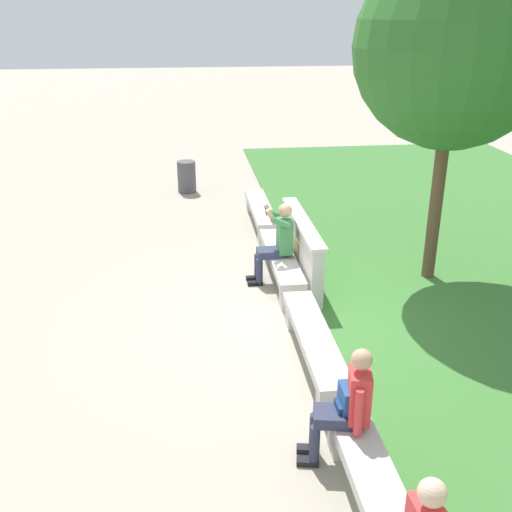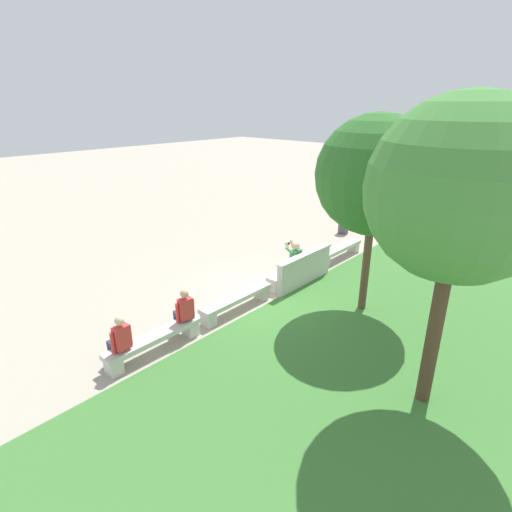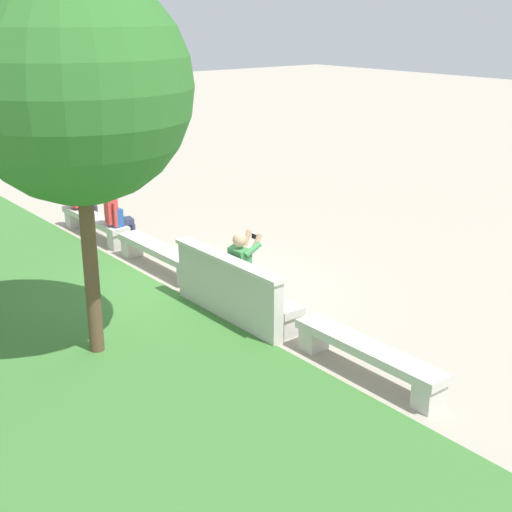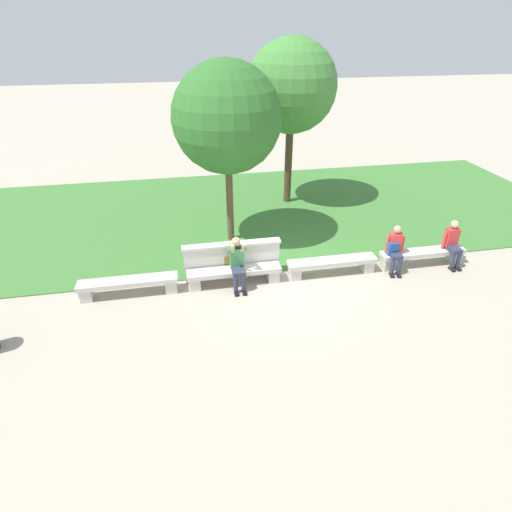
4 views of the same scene
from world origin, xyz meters
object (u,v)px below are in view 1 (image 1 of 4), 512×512
(bench_main, at_px, (261,212))
(person_photographer, at_px, (277,239))
(bench_mid, at_px, (315,343))
(bench_far, at_px, (380,503))
(tree_left_background, at_px, (455,48))
(person_distant, at_px, (347,403))
(backpack, at_px, (350,403))
(bench_near, at_px, (281,262))
(trash_bin, at_px, (187,177))

(bench_main, distance_m, person_photographer, 2.71)
(bench_mid, relative_size, bench_far, 1.00)
(person_photographer, xyz_separation_m, tree_left_background, (0.15, 2.51, 2.87))
(bench_main, distance_m, person_distant, 6.91)
(bench_mid, relative_size, person_photographer, 1.80)
(person_distant, xyz_separation_m, backpack, (-0.06, 0.04, -0.05))
(person_distant, distance_m, backpack, 0.08)
(bench_near, bearing_deg, person_photographer, -45.03)
(bench_main, bearing_deg, bench_mid, 0.00)
(bench_near, height_order, person_distant, person_distant)
(person_distant, xyz_separation_m, tree_left_background, (-4.08, 2.50, 2.94))
(bench_mid, relative_size, tree_left_background, 0.47)
(bench_main, height_order, bench_near, same)
(bench_far, bearing_deg, tree_left_background, 153.93)
(bench_near, height_order, bench_far, same)
(person_photographer, relative_size, person_distant, 1.05)
(tree_left_background, bearing_deg, bench_far, -26.07)
(bench_near, distance_m, trash_bin, 5.50)
(bench_near, distance_m, person_photographer, 0.44)
(person_photographer, distance_m, person_distant, 4.23)
(person_photographer, height_order, tree_left_background, tree_left_background)
(backpack, bearing_deg, bench_main, 179.81)
(person_photographer, bearing_deg, bench_main, 178.34)
(bench_near, xyz_separation_m, person_photographer, (0.08, -0.08, 0.43))
(bench_main, distance_m, trash_bin, 3.07)
(bench_far, xyz_separation_m, tree_left_background, (-4.97, 2.43, 3.30))
(bench_mid, height_order, person_photographer, person_photographer)
(bench_main, bearing_deg, person_distant, -0.54)
(bench_main, height_order, person_distant, person_distant)
(bench_far, distance_m, trash_bin, 10.61)
(bench_near, xyz_separation_m, person_distant, (4.31, -0.06, 0.36))
(bench_far, relative_size, trash_bin, 3.17)
(bench_near, relative_size, bench_mid, 1.00)
(bench_mid, height_order, backpack, backpack)
(trash_bin, bearing_deg, bench_near, 15.29)
(bench_main, relative_size, backpack, 5.55)
(person_photographer, height_order, trash_bin, person_photographer)
(bench_near, relative_size, person_photographer, 1.80)
(bench_near, distance_m, person_distant, 4.32)
(backpack, height_order, tree_left_background, tree_left_background)
(bench_main, bearing_deg, tree_left_background, 40.74)
(person_distant, relative_size, tree_left_background, 0.25)
(backpack, bearing_deg, person_distant, -36.47)
(bench_main, xyz_separation_m, backpack, (6.85, -0.02, 0.32))
(person_distant, distance_m, tree_left_background, 5.61)
(bench_main, height_order, trash_bin, trash_bin)
(person_distant, bearing_deg, bench_main, 179.46)
(person_distant, bearing_deg, backpack, 143.53)
(person_photographer, height_order, backpack, person_photographer)
(bench_far, bearing_deg, bench_near, 180.00)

